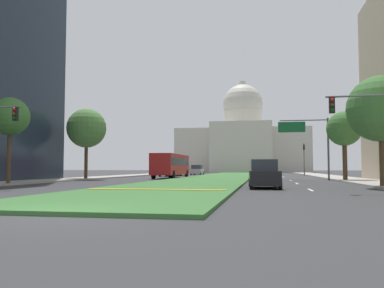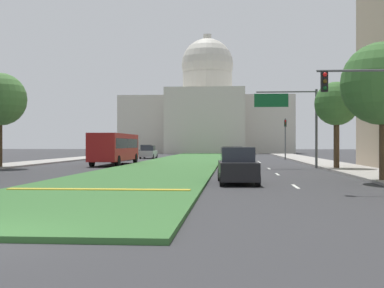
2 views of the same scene
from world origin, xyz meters
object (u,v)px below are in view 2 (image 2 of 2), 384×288
(street_tree_right_mid, at_px, (336,104))
(city_bus, at_px, (115,146))
(street_tree_left_mid, at_px, (0,100))
(street_tree_right_near, at_px, (383,84))
(sedan_far_horizon, at_px, (148,152))
(traffic_light_near_right, at_px, (375,101))
(sedan_lead_stopped, at_px, (237,167))
(sedan_distant, at_px, (111,154))
(capitol_building, at_px, (207,115))
(box_truck_delivery, at_px, (122,146))
(sedan_very_far, at_px, (146,151))
(traffic_light_far_right, at_px, (285,133))
(sedan_midblock, at_px, (232,158))
(overhead_guide_sign, at_px, (293,112))

(street_tree_right_mid, bearing_deg, city_bus, 157.92)
(street_tree_left_mid, bearing_deg, street_tree_right_near, -26.55)
(sedan_far_horizon, relative_size, city_bus, 0.39)
(traffic_light_near_right, distance_m, street_tree_right_near, 5.94)
(sedan_lead_stopped, xyz_separation_m, sedan_distant, (-13.88, 31.35, -0.02))
(street_tree_left_mid, height_order, sedan_far_horizon, street_tree_left_mid)
(capitol_building, bearing_deg, box_truck_delivery, -99.54)
(capitol_building, relative_size, street_tree_left_mid, 4.67)
(sedan_far_horizon, height_order, city_bus, city_bus)
(sedan_very_far, bearing_deg, traffic_light_far_right, -36.05)
(street_tree_right_near, height_order, street_tree_left_mid, street_tree_left_mid)
(sedan_lead_stopped, height_order, city_bus, city_bus)
(traffic_light_near_right, xyz_separation_m, sedan_midblock, (-5.86, 22.62, -2.97))
(capitol_building, distance_m, street_tree_left_mid, 73.69)
(sedan_midblock, bearing_deg, sedan_lead_stopped, -89.15)
(capitol_building, relative_size, box_truck_delivery, 5.66)
(city_bus, bearing_deg, traffic_light_near_right, -57.43)
(capitol_building, height_order, sedan_midblock, capitol_building)
(street_tree_left_mid, bearing_deg, sedan_far_horizon, 75.88)
(street_tree_right_mid, height_order, sedan_midblock, street_tree_right_mid)
(traffic_light_far_right, xyz_separation_m, sedan_lead_stopped, (-6.44, -39.74, -2.46))
(street_tree_right_mid, distance_m, sedan_distant, 27.79)
(overhead_guide_sign, bearing_deg, sedan_distant, 142.17)
(sedan_distant, xyz_separation_m, sedan_far_horizon, (2.23, 12.36, -0.02))
(capitol_building, height_order, traffic_light_far_right, capitol_building)
(overhead_guide_sign, bearing_deg, capitol_building, 98.51)
(overhead_guide_sign, bearing_deg, traffic_light_far_right, 85.82)
(street_tree_right_near, height_order, street_tree_right_mid, street_tree_right_near)
(sedan_very_far, distance_m, city_bus, 32.28)
(traffic_light_far_right, distance_m, sedan_midblock, 22.65)
(city_bus, bearing_deg, overhead_guide_sign, -18.37)
(traffic_light_far_right, bearing_deg, sedan_very_far, 143.95)
(sedan_distant, height_order, sedan_very_far, sedan_very_far)
(box_truck_delivery, bearing_deg, overhead_guide_sign, -47.59)
(street_tree_right_mid, xyz_separation_m, sedan_distant, (-21.66, 16.89, -4.23))
(street_tree_right_near, xyz_separation_m, sedan_far_horizon, (-19.13, 42.60, -4.28))
(street_tree_left_mid, relative_size, box_truck_delivery, 1.21)
(sedan_lead_stopped, xyz_separation_m, sedan_very_far, (-13.74, 54.42, 0.00))
(capitol_building, distance_m, street_tree_right_near, 86.73)
(sedan_lead_stopped, xyz_separation_m, city_bus, (-11.40, 22.24, 0.92))
(capitol_building, distance_m, sedan_lead_stopped, 87.29)
(traffic_light_near_right, distance_m, box_truck_delivery, 46.19)
(overhead_guide_sign, height_order, city_bus, overhead_guide_sign)
(sedan_distant, bearing_deg, sedan_midblock, -43.90)
(sedan_lead_stopped, height_order, sedan_very_far, sedan_very_far)
(street_tree_left_mid, xyz_separation_m, sedan_far_horizon, (7.39, 29.35, -4.78))
(sedan_midblock, distance_m, sedan_very_far, 38.60)
(traffic_light_far_right, bearing_deg, sedan_distant, -157.57)
(sedan_lead_stopped, xyz_separation_m, box_truck_delivery, (-13.99, 37.41, 0.82))
(street_tree_right_near, bearing_deg, traffic_light_near_right, -108.95)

